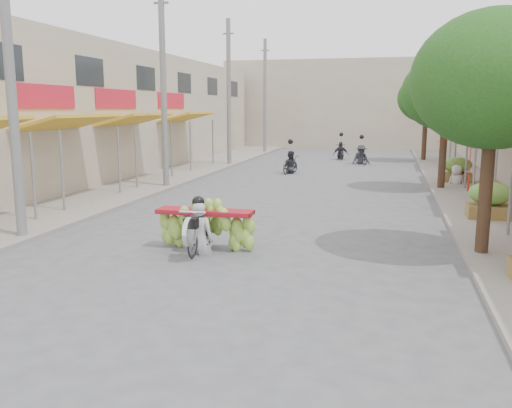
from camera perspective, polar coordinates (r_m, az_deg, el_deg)
name	(u,v)px	position (r m, az deg, el deg)	size (l,w,h in m)	color
ground	(182,298)	(9.52, -7.77, -9.78)	(120.00, 120.00, 0.00)	#5A5A5F
sidewalk_left	(160,177)	(25.70, -10.08, 2.86)	(4.00, 60.00, 0.12)	gray
sidewalk_right	(480,187)	(23.81, 22.49, 1.68)	(4.00, 60.00, 0.12)	gray
shophouse_row_left	(49,113)	(27.06, -20.99, 8.96)	(9.77, 40.00, 6.00)	#B6A790
far_building	(349,105)	(46.44, 9.81, 10.28)	(20.00, 6.00, 7.00)	#B6A790
utility_pole_near	(10,73)	(14.32, -24.49, 12.42)	(0.60, 0.24, 8.00)	slate
utility_pole_mid	(163,87)	(22.13, -9.72, 12.03)	(0.60, 0.24, 8.00)	slate
utility_pole_far	(229,93)	(30.60, -2.88, 11.58)	(0.60, 0.24, 8.00)	slate
utility_pole_back	(265,96)	(39.31, 0.95, 11.26)	(0.60, 0.24, 8.00)	slate
street_tree_near	(494,80)	(12.50, 23.77, 11.83)	(3.40, 3.40, 5.25)	#3A2719
street_tree_mid	(446,93)	(22.42, 19.41, 10.96)	(3.40, 3.40, 5.25)	#3A2719
street_tree_far	(427,98)	(34.38, 17.52, 10.56)	(3.40, 3.40, 5.25)	#3A2719
produce_crate_mid	(490,197)	(16.75, 23.43, 0.64)	(1.20, 0.88, 1.16)	olive
produce_crate_far	(457,168)	(24.61, 20.41, 3.60)	(1.20, 0.88, 1.16)	olive
banana_motorbike	(202,220)	(12.25, -5.73, -1.68)	(2.23, 1.81, 2.22)	black
market_umbrella	(473,131)	(17.75, 21.84, 7.12)	(2.31, 2.31, 1.85)	#AF1B17
pedestrian	(457,165)	(23.93, 20.41, 3.87)	(0.88, 0.71, 1.55)	silver
bg_motorbike_a	(290,158)	(27.04, 3.63, 4.84)	(0.91, 1.61, 1.95)	black
bg_motorbike_b	(361,150)	(31.96, 11.02, 5.64)	(1.19, 1.72, 1.95)	black
bg_motorbike_c	(341,147)	(34.73, 8.93, 5.95)	(1.04, 1.72, 1.95)	black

